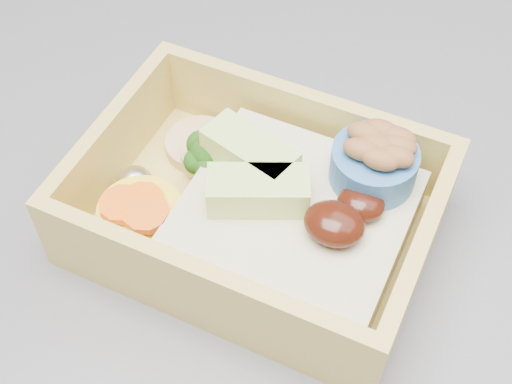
% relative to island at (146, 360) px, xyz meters
% --- Properties ---
extents(island, '(1.24, 0.84, 0.92)m').
position_rel_island_xyz_m(island, '(0.00, 0.00, 0.00)').
color(island, brown).
rests_on(island, ground).
extents(bento_box, '(0.21, 0.16, 0.08)m').
position_rel_island_xyz_m(bento_box, '(0.18, -0.06, 0.48)').
color(bento_box, '#CEB655').
rests_on(bento_box, island).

